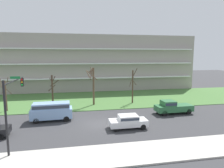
{
  "coord_description": "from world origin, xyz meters",
  "views": [
    {
      "loc": [
        -2.64,
        -23.38,
        8.39
      ],
      "look_at": [
        2.87,
        6.0,
        4.08
      ],
      "focal_mm": 31.76,
      "sensor_mm": 36.0,
      "label": 1
    }
  ],
  "objects": [
    {
      "name": "tree_right",
      "position": [
        7.26,
        9.66,
        3.13
      ],
      "size": [
        1.4,
        1.5,
        6.28
      ],
      "color": "#4C3828",
      "rests_on": "ground"
    },
    {
      "name": "traffic_signal_mast",
      "position": [
        -8.24,
        -4.54,
        4.46
      ],
      "size": [
        0.9,
        6.07,
        6.46
      ],
      "color": "black",
      "rests_on": "ground"
    },
    {
      "name": "sedan_white_near_left",
      "position": [
        3.29,
        -2.0,
        0.87
      ],
      "size": [
        4.4,
        1.81,
        1.57
      ],
      "rotation": [
        0.0,
        0.0,
        -0.0
      ],
      "color": "white",
      "rests_on": "ground"
    },
    {
      "name": "apartment_building",
      "position": [
        0.0,
        28.88,
        6.59
      ],
      "size": [
        53.31,
        14.7,
        13.17
      ],
      "color": "#9E938C",
      "rests_on": "ground"
    },
    {
      "name": "ground",
      "position": [
        0.0,
        0.0,
        0.0
      ],
      "size": [
        160.0,
        160.0,
        0.0
      ],
      "primitive_type": "plane",
      "color": "#38383A"
    },
    {
      "name": "tree_far_left",
      "position": [
        -12.91,
        8.15,
        2.67
      ],
      "size": [
        1.56,
        1.39,
        5.2
      ],
      "color": "brown",
      "rests_on": "ground"
    },
    {
      "name": "sidewalk_curb_near",
      "position": [
        0.0,
        -8.0,
        0.07
      ],
      "size": [
        80.0,
        4.0,
        0.15
      ],
      "primitive_type": "cube",
      "color": "#BCB7AD",
      "rests_on": "ground"
    },
    {
      "name": "pickup_green_center_right",
      "position": [
        11.12,
        2.49,
        1.02
      ],
      "size": [
        5.46,
        2.16,
        1.95
      ],
      "rotation": [
        0.0,
        0.0,
        3.17
      ],
      "color": "#2D6B3D",
      "rests_on": "ground"
    },
    {
      "name": "tree_left",
      "position": [
        -6.33,
        9.78,
        2.85
      ],
      "size": [
        1.83,
        1.52,
        5.26
      ],
      "color": "#423023",
      "rests_on": "ground"
    },
    {
      "name": "tree_center",
      "position": [
        0.29,
        9.66,
        3.7
      ],
      "size": [
        1.79,
        1.95,
        6.51
      ],
      "color": "brown",
      "rests_on": "ground"
    },
    {
      "name": "grass_lawn_strip",
      "position": [
        0.0,
        14.0,
        0.04
      ],
      "size": [
        80.0,
        16.0,
        0.08
      ],
      "primitive_type": "cube",
      "color": "#477238",
      "rests_on": "ground"
    },
    {
      "name": "van_blue_near_right",
      "position": [
        -5.75,
        2.5,
        1.4
      ],
      "size": [
        5.27,
        2.18,
        2.36
      ],
      "rotation": [
        0.0,
        0.0,
        3.18
      ],
      "color": "#8CB2E0",
      "rests_on": "ground"
    }
  ]
}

